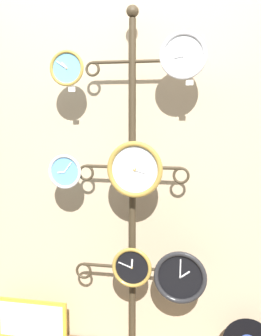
# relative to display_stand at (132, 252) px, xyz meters

# --- Properties ---
(shop_wall) EXTENTS (4.40, 0.04, 2.80)m
(shop_wall) POSITION_rel_display_stand_xyz_m (-0.00, 0.16, 0.71)
(shop_wall) COLOR tan
(shop_wall) RESTS_ON ground_plane
(display_stand) EXTENTS (0.73, 0.42, 2.13)m
(display_stand) POSITION_rel_display_stand_xyz_m (0.00, 0.00, 0.00)
(display_stand) COLOR #382D1E
(display_stand) RESTS_ON ground_plane
(clock_top_left) EXTENTS (0.21, 0.04, 0.21)m
(clock_top_left) POSITION_rel_display_stand_xyz_m (-0.36, -0.11, 1.09)
(clock_top_left) COLOR #60A8DB
(clock_top_right) EXTENTS (0.26, 0.04, 0.26)m
(clock_top_right) POSITION_rel_display_stand_xyz_m (0.31, -0.11, 1.14)
(clock_top_right) COLOR silver
(clock_middle_left) EXTENTS (0.20, 0.04, 0.20)m
(clock_middle_left) POSITION_rel_display_stand_xyz_m (-0.38, -0.10, 0.49)
(clock_middle_left) COLOR #60A8DB
(clock_middle_center) EXTENTS (0.32, 0.04, 0.32)m
(clock_middle_center) POSITION_rel_display_stand_xyz_m (0.04, -0.12, 0.51)
(clock_middle_center) COLOR silver
(clock_bottom_center) EXTENTS (0.24, 0.04, 0.24)m
(clock_bottom_center) POSITION_rel_display_stand_xyz_m (0.02, -0.11, -0.06)
(clock_bottom_center) COLOR black
(clock_bottom_right) EXTENTS (0.31, 0.04, 0.31)m
(clock_bottom_right) POSITION_rel_display_stand_xyz_m (0.30, -0.10, -0.10)
(clock_bottom_right) COLOR black
(picture_frame) EXTENTS (0.48, 0.02, 0.27)m
(picture_frame) POSITION_rel_display_stand_xyz_m (-0.67, -0.01, -0.50)
(picture_frame) COLOR gold
(picture_frame) RESTS_ON low_shelf
(price_tag_upper) EXTENTS (0.04, 0.00, 0.03)m
(price_tag_upper) POSITION_rel_display_stand_xyz_m (-0.33, -0.11, 0.97)
(price_tag_upper) COLOR white
(price_tag_mid) EXTENTS (0.04, 0.00, 0.03)m
(price_tag_mid) POSITION_rel_display_stand_xyz_m (0.34, -0.11, 0.99)
(price_tag_mid) COLOR white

